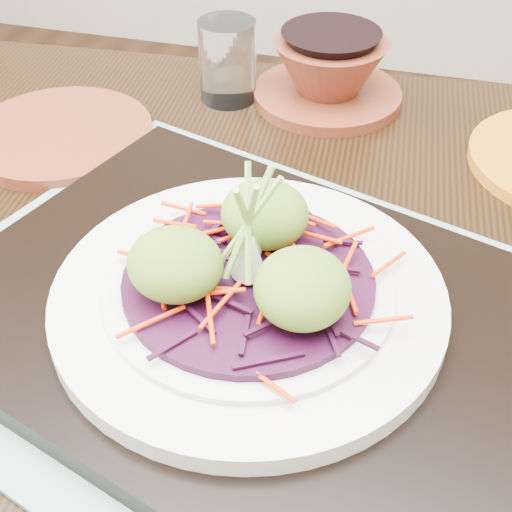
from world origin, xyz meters
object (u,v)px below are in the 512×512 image
(serving_tray, at_px, (249,314))
(terracotta_bowl_set, at_px, (329,74))
(terracotta_side_plate, at_px, (61,135))
(dining_table, at_px, (286,363))
(white_plate, at_px, (249,296))
(water_glass, at_px, (228,61))

(serving_tray, distance_m, terracotta_bowl_set, 0.37)
(terracotta_side_plate, bearing_deg, dining_table, -28.39)
(dining_table, xyz_separation_m, terracotta_bowl_set, (-0.03, 0.31, 0.13))
(white_plate, bearing_deg, water_glass, 109.52)
(serving_tray, relative_size, water_glass, 4.89)
(dining_table, bearing_deg, terracotta_bowl_set, 90.99)
(terracotta_bowl_set, bearing_deg, serving_tray, -88.10)
(dining_table, bearing_deg, water_glass, 111.40)
(serving_tray, distance_m, water_glass, 0.37)
(dining_table, relative_size, white_plate, 4.32)
(dining_table, distance_m, serving_tray, 0.13)
(dining_table, height_order, white_plate, white_plate)
(white_plate, bearing_deg, dining_table, 72.18)
(dining_table, distance_m, water_glass, 0.35)
(dining_table, distance_m, white_plate, 0.14)
(terracotta_side_plate, bearing_deg, serving_tray, -38.36)
(white_plate, relative_size, water_glass, 3.18)
(dining_table, distance_m, terracotta_bowl_set, 0.34)
(serving_tray, height_order, white_plate, white_plate)
(serving_tray, bearing_deg, terracotta_bowl_set, 109.68)
(serving_tray, distance_m, terracotta_side_plate, 0.34)
(terracotta_side_plate, xyz_separation_m, water_glass, (0.14, 0.14, 0.04))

